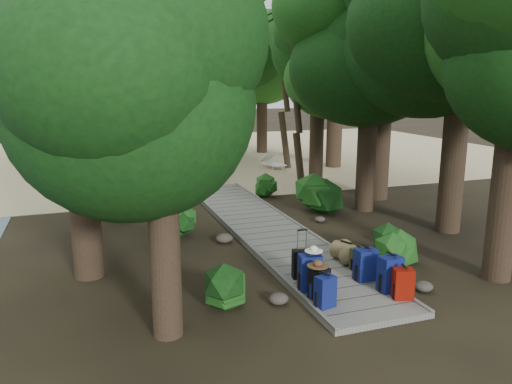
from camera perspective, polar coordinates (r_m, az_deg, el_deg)
name	(u,v)px	position (r m, az deg, el deg)	size (l,w,h in m)	color
ground	(279,241)	(13.29, 2.63, -5.64)	(120.00, 120.00, 0.00)	#2D2516
sand_beach	(173,156)	(28.41, -9.49, 4.05)	(40.00, 22.00, 0.02)	#D1B88D
boardwalk	(266,229)	(14.16, 1.12, -4.21)	(2.00, 12.00, 0.12)	slate
backpack_left_a	(325,290)	(9.30, 7.92, -11.03)	(0.35, 0.24, 0.66)	navy
backpack_left_b	(319,281)	(9.65, 7.25, -10.11)	(0.36, 0.25, 0.65)	black
backpack_left_c	(310,271)	(9.95, 6.19, -8.91)	(0.43, 0.31, 0.81)	navy
backpack_right_a	(403,282)	(9.95, 16.46, -9.85)	(0.37, 0.26, 0.66)	maroon
backpack_right_b	(390,272)	(10.19, 15.09, -8.83)	(0.43, 0.30, 0.78)	navy
backpack_right_c	(366,263)	(10.62, 12.41, -7.93)	(0.43, 0.30, 0.73)	navy
backpack_right_d	(359,258)	(11.19, 11.69, -7.39)	(0.34, 0.25, 0.52)	#373B19
duffel_right_khaki	(346,252)	(11.70, 10.24, -6.72)	(0.41, 0.62, 0.41)	olive
suitcase_on_boardwalk	(302,264)	(10.55, 5.23, -8.19)	(0.39, 0.21, 0.60)	black
lone_suitcase_on_sand	(216,174)	(20.69, -4.64, 2.03)	(0.45, 0.26, 0.70)	black
hat_brown	(318,263)	(9.46, 7.08, -8.06)	(0.41, 0.41, 0.12)	#51351E
hat_white	(314,248)	(9.79, 6.62, -6.41)	(0.35, 0.35, 0.12)	silver
kayak	(138,172)	(22.66, -13.38, 2.20)	(0.76, 3.46, 0.35)	#A30E18
sun_lounger	(273,162)	(24.11, 2.00, 3.49)	(0.63, 1.96, 0.63)	silver
tree_right_b	(462,59)	(14.60, 22.48, 13.87)	(5.28, 5.28, 9.43)	black
tree_right_c	(370,75)	(16.28, 12.92, 12.90)	(5.00, 5.00, 8.66)	black
tree_right_d	(385,43)	(18.09, 14.52, 16.13)	(5.88, 5.88, 10.78)	black
tree_right_e	(318,83)	(20.25, 7.11, 12.30)	(4.53, 4.53, 8.16)	black
tree_right_f	(337,54)	(24.60, 9.24, 15.31)	(6.03, 6.03, 10.76)	black
tree_left_a	(160,121)	(7.80, -10.97, 7.97)	(4.27, 4.27, 7.12)	black
tree_left_b	(73,64)	(10.82, -20.14, 13.58)	(4.98, 4.98, 8.97)	black
tree_left_c	(106,105)	(15.30, -16.76, 9.55)	(4.00, 4.00, 6.96)	black
tree_back_a	(138,76)	(26.35, -13.32, 12.83)	(5.09, 5.09, 8.81)	black
tree_back_b	(199,72)	(28.61, -6.49, 13.43)	(5.15, 5.15, 9.20)	black
tree_back_c	(262,76)	(29.28, 0.70, 13.10)	(4.89, 4.89, 8.80)	black
tree_back_d	(67,73)	(26.65, -20.83, 12.56)	(5.40, 5.40, 9.01)	black
palm_right_a	(304,104)	(19.35, 5.49, 10.03)	(3.88, 3.88, 6.61)	#163D11
palm_right_b	(287,83)	(24.22, 3.51, 12.37)	(4.21, 4.21, 8.12)	#163D11
palm_right_c	(224,91)	(25.02, -3.64, 11.43)	(4.59, 4.59, 7.30)	#163D11
palm_left_a	(81,95)	(17.99, -19.37, 10.40)	(4.63, 4.63, 7.36)	#163D11
rock_left_a	(279,299)	(9.70, 2.61, -12.09)	(0.39, 0.35, 0.21)	#4C473F
rock_left_b	(217,276)	(10.78, -4.44, -9.56)	(0.36, 0.33, 0.20)	#4C473F
rock_left_c	(224,238)	(13.14, -3.65, -5.30)	(0.45, 0.40, 0.25)	#4C473F
rock_left_d	(186,214)	(15.76, -7.98, -2.53)	(0.27, 0.24, 0.15)	#4C473F
rock_right_a	(424,287)	(10.77, 18.62, -10.21)	(0.38, 0.34, 0.21)	#4C473F
rock_right_b	(387,238)	(13.53, 14.75, -5.07)	(0.53, 0.47, 0.29)	#4C473F
rock_right_c	(320,219)	(15.12, 7.32, -3.11)	(0.32, 0.29, 0.18)	#4C473F
rock_right_d	(319,196)	(17.81, 7.20, -0.48)	(0.56, 0.50, 0.31)	#4C473F
shrub_left_a	(224,286)	(9.46, -3.65, -10.69)	(0.94, 0.94, 0.85)	#1B4A16
shrub_left_b	(181,223)	(13.78, -8.62, -3.57)	(0.78, 0.78, 0.71)	#1B4A16
shrub_left_c	(142,193)	(16.79, -12.94, -0.12)	(1.22, 1.22, 1.10)	#1B4A16
shrub_right_a	(392,246)	(11.95, 15.28, -5.94)	(0.99, 0.99, 0.89)	#1B4A16
shrub_right_b	(320,193)	(16.20, 7.28, -0.15)	(1.35, 1.35, 1.22)	#1B4A16
shrub_right_c	(268,187)	(18.31, 1.42, 0.61)	(0.78, 0.78, 0.70)	#1B4A16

